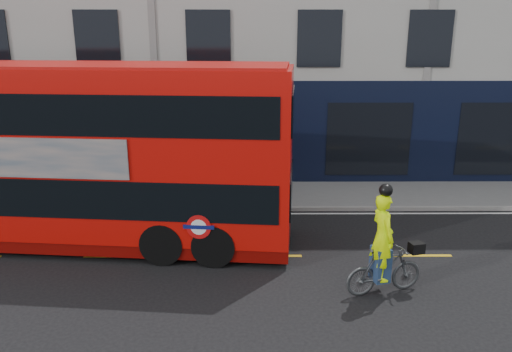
{
  "coord_description": "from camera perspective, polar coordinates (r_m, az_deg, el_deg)",
  "views": [
    {
      "loc": [
        3.61,
        -10.65,
        5.75
      ],
      "look_at": [
        3.69,
        2.79,
        1.85
      ],
      "focal_mm": 35.0,
      "sensor_mm": 36.0,
      "label": 1
    }
  ],
  "objects": [
    {
      "name": "ground",
      "position": [
        12.63,
        -17.27,
        -11.69
      ],
      "size": [
        120.0,
        120.0,
        0.0
      ],
      "primitive_type": "plane",
      "color": "black",
      "rests_on": "ground"
    },
    {
      "name": "pavement",
      "position": [
        18.42,
        -11.62,
        -2.14
      ],
      "size": [
        60.0,
        3.0,
        0.12
      ],
      "primitive_type": "cube",
      "color": "gray",
      "rests_on": "ground"
    },
    {
      "name": "kerb",
      "position": [
        17.04,
        -12.57,
        -3.71
      ],
      "size": [
        60.0,
        0.12,
        0.13
      ],
      "primitive_type": "cube",
      "color": "gray",
      "rests_on": "ground"
    },
    {
      "name": "road_edge_line",
      "position": [
        16.78,
        -12.77,
        -4.25
      ],
      "size": [
        58.0,
        0.1,
        0.01
      ],
      "primitive_type": "cube",
      "color": "silver",
      "rests_on": "ground"
    },
    {
      "name": "lane_dashes",
      "position": [
        13.92,
        -15.53,
        -8.84
      ],
      "size": [
        58.0,
        0.12,
        0.01
      ],
      "primitive_type": null,
      "color": "gold",
      "rests_on": "ground"
    },
    {
      "name": "bus",
      "position": [
        14.53,
        -20.65,
        2.37
      ],
      "size": [
        12.49,
        3.92,
        4.96
      ],
      "rotation": [
        0.0,
        0.0,
        -0.09
      ],
      "color": "red",
      "rests_on": "ground"
    },
    {
      "name": "cyclist",
      "position": [
        11.67,
        14.38,
        -8.97
      ],
      "size": [
        1.93,
        0.99,
        2.62
      ],
      "rotation": [
        0.0,
        0.0,
        0.26
      ],
      "color": "#454849",
      "rests_on": "ground"
    }
  ]
}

